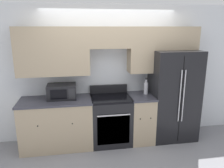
{
  "coord_description": "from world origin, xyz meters",
  "views": [
    {
      "loc": [
        -0.64,
        -3.51,
        2.18
      ],
      "look_at": [
        0.0,
        0.31,
        1.17
      ],
      "focal_mm": 35.0,
      "sensor_mm": 36.0,
      "label": 1
    }
  ],
  "objects": [
    {
      "name": "bottle",
      "position": [
        0.68,
        0.39,
        1.04
      ],
      "size": [
        0.08,
        0.08,
        0.32
      ],
      "color": "silver",
      "rests_on": "lower_cabinets_right"
    },
    {
      "name": "wall_back",
      "position": [
        0.0,
        0.58,
        1.49
      ],
      "size": [
        8.0,
        0.39,
        2.6
      ],
      "color": "silver",
      "rests_on": "ground_plane"
    },
    {
      "name": "lower_cabinets_left",
      "position": [
        -1.03,
        0.31,
        0.46
      ],
      "size": [
        1.3,
        0.64,
        0.92
      ],
      "color": "tan",
      "rests_on": "ground_plane"
    },
    {
      "name": "ground_plane",
      "position": [
        0.0,
        0.0,
        0.0
      ],
      "size": [
        12.0,
        12.0,
        0.0
      ],
      "primitive_type": "plane",
      "color": "gray"
    },
    {
      "name": "lower_cabinets_right",
      "position": [
        0.57,
        0.31,
        0.46
      ],
      "size": [
        0.46,
        0.64,
        0.92
      ],
      "color": "tan",
      "rests_on": "ground_plane"
    },
    {
      "name": "refrigerator",
      "position": [
        1.22,
        0.36,
        0.88
      ],
      "size": [
        0.88,
        0.75,
        1.76
      ],
      "color": "black",
      "rests_on": "ground_plane"
    },
    {
      "name": "oven_range",
      "position": [
        -0.02,
        0.31,
        0.46
      ],
      "size": [
        0.74,
        0.65,
        1.08
      ],
      "color": "black",
      "rests_on": "ground_plane"
    },
    {
      "name": "microwave",
      "position": [
        -0.91,
        0.38,
        1.05
      ],
      "size": [
        0.51,
        0.36,
        0.26
      ],
      "color": "black",
      "rests_on": "lower_cabinets_left"
    }
  ]
}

